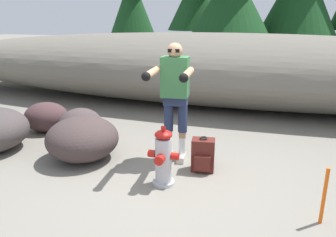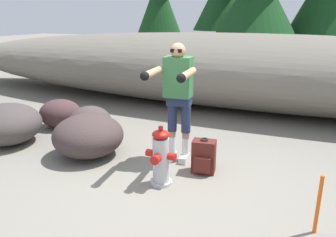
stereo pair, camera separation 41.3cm
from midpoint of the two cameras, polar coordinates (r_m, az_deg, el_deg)
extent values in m
cube|color=slate|center=(4.21, 2.67, -11.09)|extent=(56.00, 56.00, 0.04)
ellipsoid|color=#666056|center=(7.74, 13.51, 8.15)|extent=(16.55, 3.20, 1.62)
cylinder|color=#B2B2B7|center=(4.14, 1.70, -10.95)|extent=(0.27, 0.27, 0.04)
cylinder|color=#B2B2B7|center=(4.01, 1.74, -7.21)|extent=(0.20, 0.20, 0.55)
ellipsoid|color=red|center=(3.88, 1.78, -2.81)|extent=(0.21, 0.21, 0.10)
cylinder|color=red|center=(3.86, 1.79, -1.77)|extent=(0.06, 0.06, 0.05)
cylinder|color=red|center=(4.03, -0.18, -6.02)|extent=(0.09, 0.09, 0.09)
cylinder|color=red|center=(3.93, 3.73, -6.66)|extent=(0.09, 0.09, 0.09)
cylinder|color=red|center=(3.86, 0.95, -7.13)|extent=(0.11, 0.09, 0.11)
cube|color=beige|center=(4.73, 5.34, -6.89)|extent=(0.12, 0.27, 0.09)
cylinder|color=white|center=(4.72, 5.56, -4.78)|extent=(0.10, 0.10, 0.24)
cylinder|color=tan|center=(4.66, 5.62, -2.91)|extent=(0.10, 0.10, 0.09)
cylinder|color=#232D4C|center=(4.58, 5.71, 0.06)|extent=(0.13, 0.13, 0.42)
cube|color=beige|center=(4.78, 2.98, -6.61)|extent=(0.12, 0.27, 0.09)
cylinder|color=white|center=(4.77, 3.20, -4.52)|extent=(0.10, 0.10, 0.24)
cylinder|color=tan|center=(4.71, 3.24, -2.66)|extent=(0.10, 0.10, 0.09)
cylinder|color=#232D4C|center=(4.63, 3.29, 0.28)|extent=(0.13, 0.13, 0.42)
cube|color=#232D4C|center=(4.53, 4.57, 3.30)|extent=(0.34, 0.23, 0.16)
cube|color=#336B3D|center=(4.41, 4.47, 7.13)|extent=(0.38, 0.27, 0.54)
cube|color=black|center=(4.59, 5.07, 7.87)|extent=(0.29, 0.18, 0.40)
sphere|color=tan|center=(4.34, 4.52, 11.61)|extent=(0.20, 0.20, 0.20)
cube|color=black|center=(4.26, 4.24, 11.57)|extent=(0.15, 0.03, 0.04)
cylinder|color=tan|center=(3.99, 6.34, 7.57)|extent=(0.14, 0.59, 0.09)
sphere|color=black|center=(3.73, 5.48, 6.92)|extent=(0.11, 0.11, 0.11)
cylinder|color=tan|center=(4.10, 0.25, 7.93)|extent=(0.14, 0.59, 0.09)
sphere|color=black|center=(3.84, -0.98, 7.31)|extent=(0.11, 0.11, 0.11)
cube|color=#511E19|center=(4.39, 8.91, -6.54)|extent=(0.32, 0.24, 0.44)
cube|color=#511E19|center=(4.30, 8.66, -8.03)|extent=(0.22, 0.09, 0.20)
torus|color=black|center=(4.30, 9.05, -3.61)|extent=(0.10, 0.10, 0.02)
cube|color=black|center=(4.49, 10.13, -6.06)|extent=(0.05, 0.04, 0.37)
cube|color=black|center=(4.50, 8.03, -5.87)|extent=(0.05, 0.04, 0.37)
ellipsoid|color=#443C3B|center=(5.79, -24.26, -0.89)|extent=(1.53, 1.53, 0.65)
ellipsoid|color=#452F30|center=(6.31, -16.31, 0.80)|extent=(0.91, 0.82, 0.53)
ellipsoid|color=#443837|center=(5.59, -11.24, -0.74)|extent=(0.74, 0.74, 0.56)
ellipsoid|color=#3E3131|center=(4.90, -11.29, -2.95)|extent=(1.44, 1.44, 0.62)
cylinder|color=#47331E|center=(15.25, -0.70, 11.83)|extent=(0.25, 0.25, 1.06)
cone|color=#143D19|center=(15.18, -0.73, 18.81)|extent=(2.08, 2.08, 2.65)
cylinder|color=#47331E|center=(13.49, 10.09, 11.71)|extent=(0.27, 0.27, 1.45)
cylinder|color=#47331E|center=(11.75, 15.39, 10.25)|extent=(0.33, 0.33, 1.32)
cone|color=#143D19|center=(11.69, 16.12, 19.03)|extent=(2.71, 2.71, 2.28)
cylinder|color=#47331E|center=(13.15, 25.92, 9.35)|extent=(0.35, 0.35, 1.10)
cylinder|color=#E55914|center=(3.55, 27.72, -13.14)|extent=(0.04, 0.04, 0.60)
camera|label=1|loc=(0.21, -87.14, 0.89)|focal=35.28mm
camera|label=2|loc=(0.21, 92.86, -0.89)|focal=35.28mm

